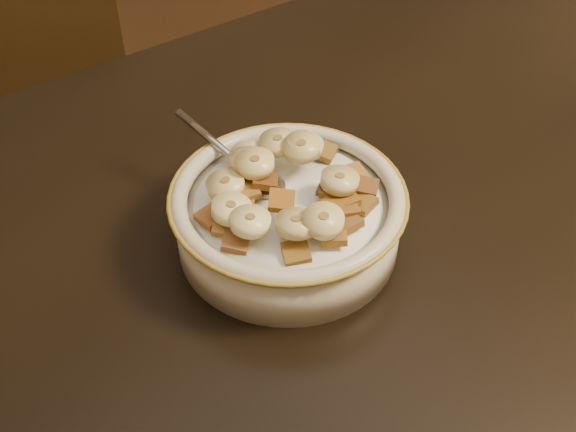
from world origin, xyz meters
TOP-DOWN VIEW (x-y plane):
  - table at (0.00, 0.00)m, footprint 1.43×0.95m
  - chair at (-0.13, 0.72)m, footprint 0.54×0.54m
  - cereal_bowl at (-0.13, 0.10)m, footprint 0.19×0.19m
  - milk at (-0.13, 0.10)m, footprint 0.15×0.15m
  - spoon at (-0.14, 0.13)m, footprint 0.04×0.05m
  - cereal_square_0 at (-0.13, 0.05)m, footprint 0.02×0.02m
  - cereal_square_1 at (-0.20, 0.11)m, footprint 0.02×0.02m
  - cereal_square_2 at (-0.10, 0.07)m, footprint 0.02×0.02m
  - cereal_square_3 at (-0.13, 0.04)m, footprint 0.03×0.03m
  - cereal_square_4 at (-0.11, 0.07)m, footprint 0.03×0.03m
  - cereal_square_5 at (-0.18, 0.10)m, footprint 0.03×0.03m
  - cereal_square_6 at (-0.16, 0.12)m, footprint 0.02×0.02m
  - cereal_square_7 at (-0.12, 0.05)m, footprint 0.02×0.02m
  - cereal_square_8 at (-0.19, 0.10)m, footprint 0.03×0.03m
  - cereal_square_9 at (-0.09, 0.06)m, footprint 0.02×0.02m
  - cereal_square_10 at (-0.10, 0.08)m, footprint 0.03×0.03m
  - cereal_square_11 at (-0.16, 0.13)m, footprint 0.02×0.02m
  - cereal_square_12 at (-0.07, 0.09)m, footprint 0.02×0.02m
  - cereal_square_13 at (-0.07, 0.13)m, footprint 0.03×0.03m
  - cereal_square_14 at (-0.11, 0.07)m, footprint 0.03×0.03m
  - cereal_square_15 at (-0.15, 0.09)m, footprint 0.03×0.03m
  - cereal_square_16 at (-0.17, 0.05)m, footprint 0.03×0.03m
  - cereal_square_17 at (-0.20, 0.08)m, footprint 0.03×0.03m
  - cereal_square_18 at (-0.13, 0.15)m, footprint 0.03×0.03m
  - cereal_square_19 at (-0.14, 0.12)m, footprint 0.03×0.03m
  - cereal_square_20 at (-0.19, 0.11)m, footprint 0.03×0.03m
  - cereal_square_21 at (-0.10, 0.08)m, footprint 0.03×0.03m
  - cereal_square_22 at (-0.08, 0.07)m, footprint 0.03×0.03m
  - cereal_square_23 at (-0.11, 0.06)m, footprint 0.03×0.03m
  - cereal_square_24 at (-0.17, 0.11)m, footprint 0.03×0.03m
  - banana_slice_0 at (-0.16, 0.06)m, footprint 0.04×0.04m
  - banana_slice_1 at (-0.15, 0.14)m, footprint 0.03×0.03m
  - banana_slice_2 at (-0.14, 0.05)m, footprint 0.04×0.04m
  - banana_slice_3 at (-0.14, 0.15)m, footprint 0.04×0.04m
  - banana_slice_4 at (-0.18, 0.08)m, footprint 0.04×0.04m
  - banana_slice_5 at (-0.10, 0.12)m, footprint 0.04×0.04m
  - banana_slice_6 at (-0.10, 0.08)m, footprint 0.04×0.04m
  - banana_slice_7 at (-0.14, 0.13)m, footprint 0.04×0.04m
  - banana_slice_8 at (-0.11, 0.14)m, footprint 0.04×0.04m
  - banana_slice_9 at (-0.17, 0.13)m, footprint 0.04×0.04m
  - banana_slice_10 at (-0.19, 0.10)m, footprint 0.04×0.04m
  - banana_slice_11 at (-0.10, 0.12)m, footprint 0.04×0.04m

SIDE VIEW (x-z plane):
  - chair at x=-0.13m, z-range 0.00..0.93m
  - table at x=0.00m, z-range 0.71..0.75m
  - cereal_bowl at x=-0.13m, z-range 0.75..0.79m
  - milk at x=-0.13m, z-range 0.79..0.80m
  - spoon at x=-0.14m, z-range 0.79..0.80m
  - cereal_square_9 at x=-0.09m, z-range 0.79..0.80m
  - cereal_square_16 at x=-0.17m, z-range 0.79..0.81m
  - cereal_square_17 at x=-0.20m, z-range 0.80..0.81m
  - cereal_square_13 at x=-0.07m, z-range 0.80..0.81m
  - cereal_square_22 at x=-0.08m, z-range 0.80..0.81m
  - cereal_square_20 at x=-0.19m, z-range 0.80..0.81m
  - cereal_square_7 at x=-0.12m, z-range 0.80..0.81m
  - cereal_square_12 at x=-0.07m, z-range 0.80..0.81m
  - cereal_square_3 at x=-0.13m, z-range 0.80..0.81m
  - cereal_square_8 at x=-0.19m, z-range 0.80..0.81m
  - cereal_square_1 at x=-0.20m, z-range 0.80..0.81m
  - cereal_square_0 at x=-0.13m, z-range 0.80..0.81m
  - cereal_square_5 at x=-0.18m, z-range 0.80..0.81m
  - cereal_square_14 at x=-0.11m, z-range 0.80..0.81m
  - cereal_square_23 at x=-0.11m, z-range 0.80..0.81m
  - cereal_square_18 at x=-0.13m, z-range 0.80..0.81m
  - cereal_square_11 at x=-0.16m, z-range 0.80..0.81m
  - cereal_square_2 at x=-0.10m, z-range 0.80..0.81m
  - cereal_square_24 at x=-0.17m, z-range 0.80..0.81m
  - cereal_square_4 at x=-0.11m, z-range 0.80..0.81m
  - cereal_square_21 at x=-0.10m, z-range 0.80..0.81m
  - cereal_square_10 at x=-0.10m, z-range 0.80..0.81m
  - cereal_square_6 at x=-0.16m, z-range 0.81..0.81m
  - cereal_square_19 at x=-0.14m, z-range 0.81..0.82m
  - banana_slice_9 at x=-0.17m, z-range 0.81..0.82m
  - banana_slice_3 at x=-0.14m, z-range 0.81..0.82m
  - banana_slice_0 at x=-0.16m, z-range 0.81..0.82m
  - cereal_square_15 at x=-0.15m, z-range 0.81..0.82m
  - banana_slice_10 at x=-0.19m, z-range 0.81..0.82m
  - banana_slice_4 at x=-0.18m, z-range 0.81..0.82m
  - banana_slice_6 at x=-0.10m, z-range 0.81..0.82m
  - banana_slice_2 at x=-0.14m, z-range 0.81..0.82m
  - banana_slice_1 at x=-0.15m, z-range 0.81..0.83m
  - banana_slice_8 at x=-0.11m, z-range 0.81..0.83m
  - banana_slice_5 at x=-0.10m, z-range 0.81..0.83m
  - banana_slice_7 at x=-0.14m, z-range 0.82..0.83m
  - banana_slice_11 at x=-0.10m, z-range 0.82..0.83m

